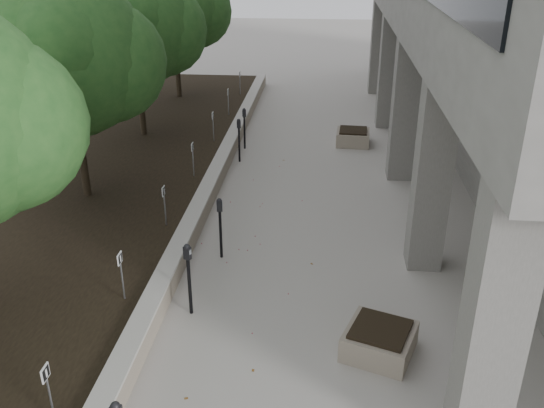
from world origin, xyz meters
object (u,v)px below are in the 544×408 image
at_px(crabapple_tree_4, 136,51).
at_px(parking_meter_5, 244,129).
at_px(crabapple_tree_5, 175,27).
at_px(parking_meter_3, 220,228).
at_px(planter_front, 379,340).
at_px(crabapple_tree_3, 73,90).
at_px(parking_meter_2, 189,279).
at_px(planter_back, 353,137).
at_px(parking_meter_4, 239,140).

bearing_deg(crabapple_tree_4, parking_meter_5, -0.10).
bearing_deg(crabapple_tree_5, parking_meter_3, -72.48).
bearing_deg(parking_meter_3, crabapple_tree_5, 96.57).
bearing_deg(planter_front, crabapple_tree_3, 144.14).
xyz_separation_m(crabapple_tree_5, parking_meter_2, (3.63, -14.27, -2.38)).
xyz_separation_m(crabapple_tree_5, planter_back, (6.95, -4.21, -2.87)).
bearing_deg(crabapple_tree_5, parking_meter_5, -55.94).
xyz_separation_m(parking_meter_3, planter_back, (3.12, 7.94, -0.46)).
distance_m(crabapple_tree_5, parking_meter_4, 7.50).
bearing_deg(parking_meter_5, crabapple_tree_3, -135.37).
height_order(crabapple_tree_3, parking_meter_4, crabapple_tree_3).
height_order(crabapple_tree_4, parking_meter_4, crabapple_tree_4).
relative_size(crabapple_tree_4, crabapple_tree_5, 1.00).
bearing_deg(crabapple_tree_5, parking_meter_2, -75.75).
relative_size(parking_meter_4, planter_back, 1.28).
distance_m(parking_meter_4, parking_meter_5, 1.23).
relative_size(crabapple_tree_3, parking_meter_4, 3.93).
bearing_deg(parking_meter_4, planter_back, 19.63).
height_order(parking_meter_3, planter_back, parking_meter_3).
bearing_deg(parking_meter_4, crabapple_tree_3, -141.88).
xyz_separation_m(planter_front, planter_back, (-0.10, 10.89, -0.00)).
bearing_deg(parking_meter_5, planter_front, -81.26).
relative_size(crabapple_tree_4, planter_back, 5.02).
relative_size(parking_meter_2, parking_meter_5, 1.08).
bearing_deg(crabapple_tree_3, planter_back, 39.77).
distance_m(crabapple_tree_3, parking_meter_4, 5.62).
height_order(crabapple_tree_4, parking_meter_3, crabapple_tree_4).
bearing_deg(planter_back, planter_front, -89.45).
xyz_separation_m(parking_meter_2, parking_meter_3, (0.21, 2.12, -0.03)).
bearing_deg(crabapple_tree_3, parking_meter_4, 48.03).
relative_size(parking_meter_5, planter_back, 1.27).
bearing_deg(parking_meter_3, parking_meter_2, -106.59).
height_order(parking_meter_3, planter_front, parking_meter_3).
distance_m(crabapple_tree_4, parking_meter_5, 4.17).
height_order(parking_meter_3, parking_meter_4, parking_meter_3).
distance_m(crabapple_tree_3, planter_front, 9.17).
relative_size(parking_meter_5, planter_front, 1.26).
xyz_separation_m(parking_meter_5, planter_back, (3.57, 0.79, -0.43)).
bearing_deg(parking_meter_4, parking_meter_2, -98.21).
bearing_deg(planter_back, crabapple_tree_3, -140.23).
relative_size(crabapple_tree_3, crabapple_tree_5, 1.00).
height_order(crabapple_tree_4, planter_front, crabapple_tree_4).
xyz_separation_m(crabapple_tree_3, parking_meter_2, (3.63, -4.27, -2.38)).
height_order(crabapple_tree_5, planter_front, crabapple_tree_5).
bearing_deg(crabapple_tree_4, crabapple_tree_3, -90.00).
bearing_deg(crabapple_tree_3, parking_meter_2, -49.69).
xyz_separation_m(parking_meter_3, parking_meter_5, (-0.45, 7.14, -0.03)).
distance_m(crabapple_tree_4, parking_meter_3, 8.46).
distance_m(parking_meter_2, planter_front, 3.56).
bearing_deg(parking_meter_3, parking_meter_5, 82.67).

